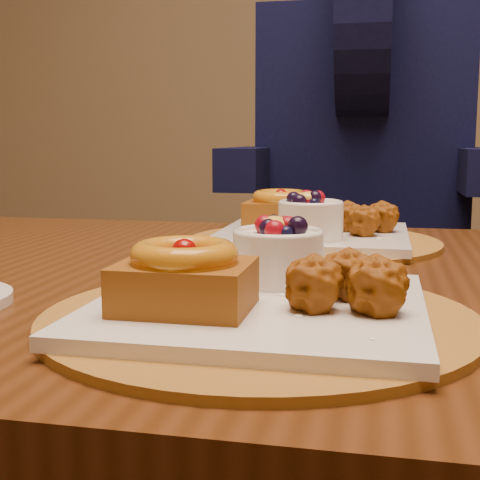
{
  "coord_description": "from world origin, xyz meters",
  "views": [
    {
      "loc": [
        0.05,
        -0.81,
        0.91
      ],
      "look_at": [
        -0.08,
        -0.21,
        0.82
      ],
      "focal_mm": 50.0,
      "sensor_mm": 36.0,
      "label": 1
    }
  ],
  "objects_px": {
    "dining_table": "(292,336)",
    "place_setting_near": "(257,294)",
    "place_setting_far": "(310,228)",
    "chair_far": "(358,311)",
    "diner": "(364,105)"
  },
  "relations": [
    {
      "from": "dining_table",
      "to": "chair_far",
      "type": "bearing_deg",
      "value": 86.39
    },
    {
      "from": "dining_table",
      "to": "place_setting_far",
      "type": "distance_m",
      "value": 0.24
    },
    {
      "from": "place_setting_near",
      "to": "place_setting_far",
      "type": "height_order",
      "value": "place_setting_far"
    },
    {
      "from": "dining_table",
      "to": "place_setting_far",
      "type": "bearing_deg",
      "value": 90.76
    },
    {
      "from": "place_setting_near",
      "to": "chair_far",
      "type": "height_order",
      "value": "chair_far"
    },
    {
      "from": "dining_table",
      "to": "diner",
      "type": "bearing_deg",
      "value": 86.04
    },
    {
      "from": "place_setting_far",
      "to": "diner",
      "type": "relative_size",
      "value": 0.41
    },
    {
      "from": "dining_table",
      "to": "place_setting_near",
      "type": "distance_m",
      "value": 0.24
    },
    {
      "from": "place_setting_near",
      "to": "diner",
      "type": "bearing_deg",
      "value": 86.74
    },
    {
      "from": "place_setting_near",
      "to": "place_setting_far",
      "type": "bearing_deg",
      "value": 90.03
    },
    {
      "from": "place_setting_near",
      "to": "place_setting_far",
      "type": "xyz_separation_m",
      "value": [
        -0.0,
        0.43,
        0.0
      ]
    },
    {
      "from": "place_setting_far",
      "to": "diner",
      "type": "bearing_deg",
      "value": 84.27
    },
    {
      "from": "dining_table",
      "to": "chair_far",
      "type": "height_order",
      "value": "chair_far"
    },
    {
      "from": "dining_table",
      "to": "diner",
      "type": "distance_m",
      "value": 0.85
    },
    {
      "from": "diner",
      "to": "chair_far",
      "type": "bearing_deg",
      "value": 110.79
    }
  ]
}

